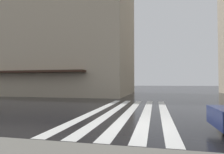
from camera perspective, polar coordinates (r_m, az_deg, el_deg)
name	(u,v)px	position (r m, az deg, el deg)	size (l,w,h in m)	color
ground_plane	(147,126)	(7.95, 10.18, -14.10)	(220.00, 220.00, 0.00)	black
zebra_crossing	(130,111)	(11.97, 5.43, -9.89)	(13.00, 4.50, 0.01)	silver
haussmann_block_mid	(50,21)	(33.52, -17.71, 15.44)	(15.92, 25.13, 23.61)	tan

